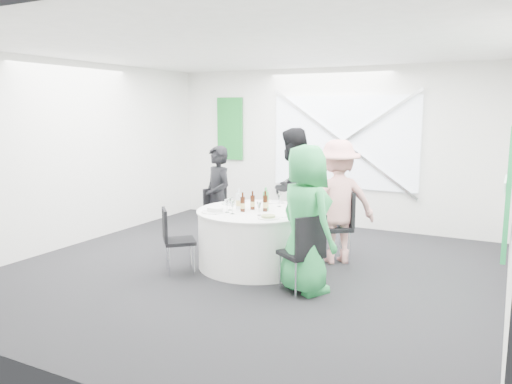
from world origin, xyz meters
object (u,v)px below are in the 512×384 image
at_px(chair_back_left, 219,214).
at_px(chair_front_right, 305,248).
at_px(chair_back, 300,211).
at_px(chair_back_right, 339,220).
at_px(person_woman_pink, 337,202).
at_px(person_woman_green, 306,219).
at_px(person_man_back, 292,188).
at_px(clear_water_bottle, 239,201).
at_px(green_water_bottle, 266,201).
at_px(banquet_table, 256,238).
at_px(person_man_back_left, 218,198).
at_px(chair_front_left, 174,236).

distance_m(chair_back_left, chair_front_right, 2.19).
bearing_deg(chair_back, chair_back_left, -139.99).
height_order(chair_back_left, chair_back_right, chair_back_right).
height_order(person_woman_pink, person_woman_green, person_woman_green).
xyz_separation_m(person_man_back, clear_water_bottle, (-0.27, -1.15, -0.04)).
relative_size(chair_back_left, person_woman_green, 0.54).
height_order(person_man_back, green_water_bottle, person_man_back).
bearing_deg(chair_back_right, clear_water_bottle, -93.93).
bearing_deg(chair_back_left, person_woman_green, -91.17).
bearing_deg(chair_back, green_water_bottle, -83.73).
xyz_separation_m(banquet_table, chair_back_right, (0.92, 0.70, 0.20)).
relative_size(banquet_table, clear_water_bottle, 5.68).
distance_m(chair_back, chair_back_left, 1.23).
distance_m(chair_back_left, person_man_back_left, 0.24).
relative_size(chair_front_left, person_woman_green, 0.50).
distance_m(chair_back_left, green_water_bottle, 1.18).
distance_m(person_woman_green, clear_water_bottle, 1.27).
distance_m(banquet_table, green_water_bottle, 0.52).
distance_m(person_man_back_left, person_woman_pink, 1.80).
xyz_separation_m(chair_back, person_woman_green, (0.80, -1.77, 0.29)).
bearing_deg(clear_water_bottle, person_man_back_left, 140.51).
xyz_separation_m(chair_back, chair_front_right, (0.83, -1.86, -0.01)).
relative_size(chair_back, chair_back_right, 0.96).
bearing_deg(clear_water_bottle, chair_front_left, -129.87).
height_order(person_woman_pink, green_water_bottle, person_woman_pink).
relative_size(person_woman_pink, green_water_bottle, 5.44).
distance_m(chair_back_left, person_man_back, 1.16).
distance_m(chair_front_left, person_woman_pink, 2.22).
distance_m(chair_back_left, chair_front_left, 1.25).
bearing_deg(person_man_back, person_woman_green, 30.24).
bearing_deg(chair_front_left, chair_back, -68.45).
bearing_deg(person_man_back, green_water_bottle, 6.96).
xyz_separation_m(banquet_table, chair_back_left, (-0.89, 0.51, 0.15)).
height_order(banquet_table, chair_front_right, chair_front_right).
relative_size(chair_back, green_water_bottle, 3.05).
relative_size(chair_back_left, chair_back_right, 0.92).
distance_m(chair_back_right, chair_front_right, 1.37).
bearing_deg(chair_front_left, clear_water_bottle, -82.66).
bearing_deg(clear_water_bottle, person_woman_pink, 32.96).
bearing_deg(person_woman_pink, person_man_back_left, -31.41).
bearing_deg(chair_front_right, clear_water_bottle, -82.44).
relative_size(chair_back_right, person_woman_green, 0.58).
relative_size(chair_back_right, clear_water_bottle, 3.57).
relative_size(chair_back, person_man_back, 0.52).
relative_size(person_woman_pink, clear_water_bottle, 6.09).
xyz_separation_m(chair_back_right, person_man_back, (-0.87, 0.39, 0.33)).
xyz_separation_m(person_man_back, person_woman_green, (0.89, -1.67, -0.06)).
distance_m(chair_back, person_man_back_left, 1.26).
distance_m(chair_back_left, person_woman_pink, 1.81).
height_order(chair_front_right, person_woman_pink, person_woman_pink).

